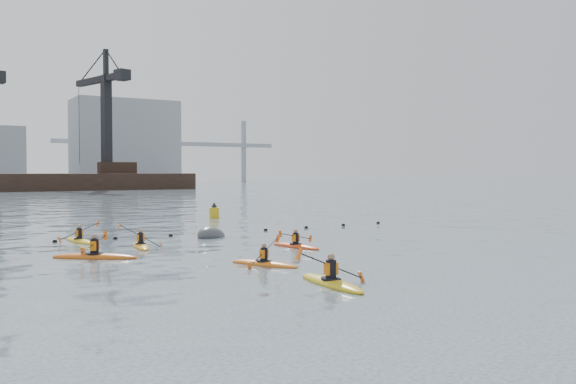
% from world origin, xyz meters
% --- Properties ---
extents(ground, '(400.00, 400.00, 0.00)m').
position_xyz_m(ground, '(0.00, 0.00, 0.00)').
color(ground, '#33424A').
rests_on(ground, ground).
extents(float_line, '(33.24, 0.73, 0.24)m').
position_xyz_m(float_line, '(-0.50, 22.53, 0.03)').
color(float_line, black).
rests_on(float_line, ground).
extents(kayaker_0, '(1.93, 2.95, 1.20)m').
position_xyz_m(kayaker_0, '(0.49, 10.65, 0.09)').
color(kayaker_0, orange).
rests_on(kayaker_0, ground).
extents(kayaker_1, '(2.48, 3.62, 1.37)m').
position_xyz_m(kayaker_1, '(0.37, 6.01, 0.11)').
color(kayaker_1, gold).
rests_on(kayaker_1, ground).
extents(kayaker_2, '(3.37, 2.71, 1.16)m').
position_xyz_m(kayaker_2, '(-4.63, 15.84, 0.11)').
color(kayaker_2, '#BF5612').
rests_on(kayaker_2, ground).
extents(kayaker_3, '(2.15, 3.12, 1.29)m').
position_xyz_m(kayaker_3, '(-1.87, 18.47, 0.09)').
color(kayaker_3, orange).
rests_on(kayaker_3, ground).
extents(kayaker_4, '(2.05, 3.14, 1.00)m').
position_xyz_m(kayaker_4, '(4.38, 14.65, 0.09)').
color(kayaker_4, red).
rests_on(kayaker_4, ground).
extents(kayaker_5, '(2.15, 3.19, 1.17)m').
position_xyz_m(kayaker_5, '(-3.90, 22.14, 0.10)').
color(kayaker_5, yellow).
rests_on(kayaker_5, ground).
extents(mooring_buoy, '(2.68, 2.52, 1.54)m').
position_xyz_m(mooring_buoy, '(2.86, 20.96, 0.00)').
color(mooring_buoy, '#3C3E41').
rests_on(mooring_buoy, ground).
extents(nav_buoy, '(0.75, 0.75, 1.36)m').
position_xyz_m(nav_buoy, '(8.41, 33.06, 0.41)').
color(nav_buoy, gold).
rests_on(nav_buoy, ground).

